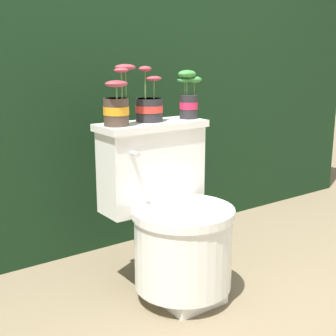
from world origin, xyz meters
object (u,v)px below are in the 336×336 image
(potted_plant_left, at_px, (117,104))
(potted_plant_middle, at_px, (189,97))
(potted_plant_midleft, at_px, (150,107))
(toilet, at_px, (173,220))

(potted_plant_left, xyz_separation_m, potted_plant_middle, (0.38, 0.01, 0.01))
(potted_plant_left, relative_size, potted_plant_midleft, 1.04)
(toilet, xyz_separation_m, potted_plant_left, (-0.18, 0.14, 0.50))
(potted_plant_left, height_order, potted_plant_middle, potted_plant_left)
(toilet, height_order, potted_plant_left, potted_plant_left)
(toilet, bearing_deg, potted_plant_midleft, 90.76)
(toilet, distance_m, potted_plant_left, 0.55)
(potted_plant_left, bearing_deg, potted_plant_middle, 2.09)
(toilet, xyz_separation_m, potted_plant_midleft, (-0.00, 0.17, 0.47))
(potted_plant_midleft, bearing_deg, potted_plant_middle, -5.31)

